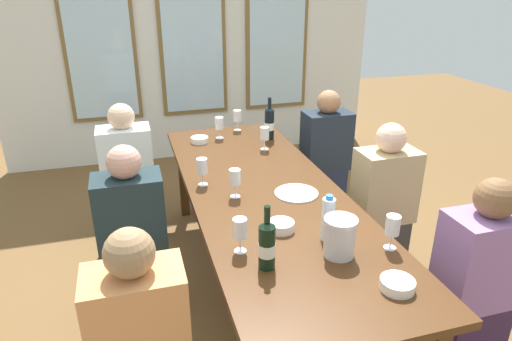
% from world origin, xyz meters
% --- Properties ---
extents(ground_plane, '(12.00, 12.00, 0.00)m').
position_xyz_m(ground_plane, '(0.00, 0.00, 0.00)').
color(ground_plane, brown).
extents(back_wall_with_windows, '(4.10, 0.10, 2.90)m').
position_xyz_m(back_wall_with_windows, '(0.00, 2.66, 1.45)').
color(back_wall_with_windows, silver).
rests_on(back_wall_with_windows, ground).
extents(dining_table, '(0.90, 2.62, 0.74)m').
position_xyz_m(dining_table, '(0.00, 0.00, 0.67)').
color(dining_table, '#492A13').
rests_on(dining_table, ground).
extents(white_plate_0, '(0.26, 0.26, 0.01)m').
position_xyz_m(white_plate_0, '(0.16, -0.09, 0.74)').
color(white_plate_0, white).
rests_on(white_plate_0, dining_table).
extents(metal_pitcher, '(0.16, 0.16, 0.19)m').
position_xyz_m(metal_pitcher, '(0.12, -0.75, 0.84)').
color(metal_pitcher, silver).
rests_on(metal_pitcher, dining_table).
extents(wine_bottle_0, '(0.08, 0.08, 0.34)m').
position_xyz_m(wine_bottle_0, '(0.32, 0.91, 0.87)').
color(wine_bottle_0, black).
rests_on(wine_bottle_0, dining_table).
extents(wine_bottle_1, '(0.08, 0.08, 0.31)m').
position_xyz_m(wine_bottle_1, '(-0.23, -0.75, 0.86)').
color(wine_bottle_1, black).
rests_on(wine_bottle_1, dining_table).
extents(tasting_bowl_0, '(0.14, 0.14, 0.04)m').
position_xyz_m(tasting_bowl_0, '(-0.23, 0.98, 0.76)').
color(tasting_bowl_0, white).
rests_on(tasting_bowl_0, dining_table).
extents(tasting_bowl_1, '(0.13, 0.13, 0.05)m').
position_xyz_m(tasting_bowl_1, '(-0.06, -0.47, 0.76)').
color(tasting_bowl_1, white).
rests_on(tasting_bowl_1, dining_table).
extents(tasting_bowl_2, '(0.14, 0.14, 0.04)m').
position_xyz_m(tasting_bowl_2, '(0.24, -1.05, 0.76)').
color(tasting_bowl_2, white).
rests_on(tasting_bowl_2, dining_table).
extents(water_bottle, '(0.06, 0.06, 0.24)m').
position_xyz_m(water_bottle, '(0.13, -0.61, 0.85)').
color(water_bottle, white).
rests_on(water_bottle, dining_table).
extents(wine_glass_0, '(0.07, 0.07, 0.17)m').
position_xyz_m(wine_glass_0, '(-0.06, 1.03, 0.86)').
color(wine_glass_0, white).
rests_on(wine_glass_0, dining_table).
extents(wine_glass_1, '(0.07, 0.07, 0.17)m').
position_xyz_m(wine_glass_1, '(0.21, 0.69, 0.86)').
color(wine_glass_1, white).
rests_on(wine_glass_1, dining_table).
extents(wine_glass_2, '(0.07, 0.07, 0.17)m').
position_xyz_m(wine_glass_2, '(0.38, -0.77, 0.86)').
color(wine_glass_2, white).
rests_on(wine_glass_2, dining_table).
extents(wine_glass_3, '(0.07, 0.07, 0.17)m').
position_xyz_m(wine_glass_3, '(-0.31, -0.60, 0.86)').
color(wine_glass_3, white).
rests_on(wine_glass_3, dining_table).
extents(wine_glass_4, '(0.07, 0.07, 0.17)m').
position_xyz_m(wine_glass_4, '(-0.35, 0.19, 0.86)').
color(wine_glass_4, white).
rests_on(wine_glass_4, dining_table).
extents(wine_glass_5, '(0.07, 0.07, 0.17)m').
position_xyz_m(wine_glass_5, '(0.13, 1.19, 0.86)').
color(wine_glass_5, white).
rests_on(wine_glass_5, dining_table).
extents(wine_glass_6, '(0.07, 0.07, 0.17)m').
position_xyz_m(wine_glass_6, '(-0.19, -0.03, 0.86)').
color(wine_glass_6, white).
rests_on(wine_glass_6, dining_table).
extents(seated_person_0, '(0.38, 0.24, 1.11)m').
position_xyz_m(seated_person_0, '(-0.80, 0.91, 0.53)').
color(seated_person_0, '#222737').
rests_on(seated_person_0, ground).
extents(seated_person_1, '(0.38, 0.24, 1.11)m').
position_xyz_m(seated_person_1, '(0.80, 0.87, 0.53)').
color(seated_person_1, '#212844').
rests_on(seated_person_1, ground).
extents(seated_person_2, '(0.38, 0.24, 1.11)m').
position_xyz_m(seated_person_2, '(-0.80, 0.01, 0.53)').
color(seated_person_2, '#242630').
rests_on(seated_person_2, ground).
extents(seated_person_3, '(0.38, 0.24, 1.11)m').
position_xyz_m(seated_person_3, '(0.80, -0.05, 0.53)').
color(seated_person_3, '#343430').
rests_on(seated_person_3, ground).
extents(seated_person_5, '(0.38, 0.24, 1.11)m').
position_xyz_m(seated_person_5, '(0.80, -0.91, 0.53)').
color(seated_person_5, '#362141').
rests_on(seated_person_5, ground).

